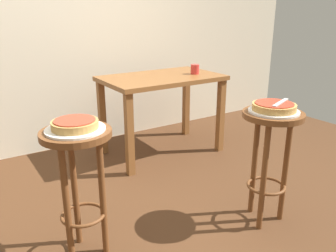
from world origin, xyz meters
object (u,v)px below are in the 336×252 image
pizza_foreground (274,107)px  serving_plate_middle (75,129)px  pizza_server_knife (281,102)px  serving_plate_foreground (274,111)px  dining_table (162,89)px  stool_middle (79,166)px  stool_foreground (270,143)px  cup_near_edge (195,69)px  pizza_middle (75,124)px

pizza_foreground → serving_plate_middle: size_ratio=0.85×
pizza_server_knife → serving_plate_foreground: bearing=125.3°
dining_table → serving_plate_foreground: bearing=-92.3°
stool_middle → dining_table: (1.17, 1.04, 0.09)m
serving_plate_foreground → serving_plate_middle: bearing=163.6°
stool_middle → dining_table: bearing=41.5°
serving_plate_middle → pizza_server_knife: size_ratio=1.40×
serving_plate_foreground → dining_table: serving_plate_foreground is taller
stool_foreground → pizza_server_knife: size_ratio=3.41×
serving_plate_foreground → cup_near_edge: 1.34m
pizza_foreground → stool_middle: pizza_foreground is taller
pizza_foreground → cup_near_edge: cup_near_edge is taller
stool_middle → serving_plate_middle: serving_plate_middle is taller
stool_foreground → serving_plate_foreground: serving_plate_foreground is taller
cup_near_edge → pizza_server_knife: 1.35m
pizza_middle → dining_table: pizza_middle is taller
serving_plate_foreground → serving_plate_middle: 1.16m
dining_table → serving_plate_middle: bearing=-138.5°
pizza_foreground → dining_table: 1.37m
pizza_middle → stool_foreground: bearing=-16.4°
pizza_middle → dining_table: (1.17, 1.04, -0.15)m
pizza_foreground → pizza_middle: same height
pizza_foreground → pizza_middle: size_ratio=1.09×
stool_foreground → cup_near_edge: 1.36m
pizza_foreground → stool_foreground: bearing=135.0°
pizza_server_knife → stool_middle: bearing=142.1°
dining_table → cup_near_edge: (0.32, -0.08, 0.16)m
stool_middle → pizza_middle: 0.24m
stool_foreground → serving_plate_foreground: size_ratio=2.45×
serving_plate_middle → pizza_middle: bearing=0.0°
stool_foreground → pizza_foreground: (0.00, -0.00, 0.24)m
pizza_foreground → pizza_server_knife: pizza_server_knife is taller
stool_foreground → serving_plate_middle: 1.18m
cup_near_edge → pizza_middle: bearing=-147.4°
serving_plate_foreground → stool_middle: 1.18m
pizza_server_knife → pizza_foreground: bearing=125.3°
stool_middle → dining_table: 1.57m
pizza_middle → serving_plate_foreground: bearing=-16.4°
pizza_foreground → dining_table: bearing=87.7°
dining_table → cup_near_edge: 0.37m
stool_foreground → pizza_middle: pizza_middle is taller
pizza_server_knife → dining_table: bearing=67.9°
stool_middle → pizza_server_knife: pizza_server_knife is taller
serving_plate_middle → pizza_middle: pizza_middle is taller
stool_middle → serving_plate_middle: 0.21m
dining_table → cup_near_edge: cup_near_edge is taller
pizza_foreground → stool_middle: 1.19m
pizza_foreground → dining_table: size_ratio=0.24×
cup_near_edge → pizza_server_knife: cup_near_edge is taller
pizza_middle → dining_table: bearing=41.5°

